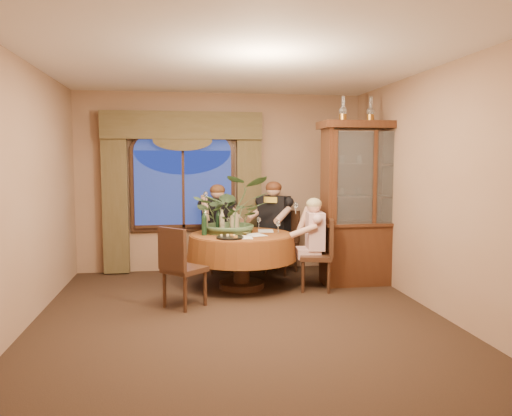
{
  "coord_description": "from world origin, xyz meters",
  "views": [
    {
      "loc": [
        -0.62,
        -5.44,
        1.74
      ],
      "look_at": [
        0.37,
        1.25,
        1.1
      ],
      "focal_mm": 35.0,
      "sensor_mm": 36.0,
      "label": 1
    }
  ],
  "objects": [
    {
      "name": "chair_back_right",
      "position": [
        0.89,
        2.06,
        0.48
      ],
      "size": [
        0.59,
        0.59,
        0.96
      ],
      "primitive_type": "cube",
      "rotation": [
        0.0,
        0.0,
        -3.86
      ],
      "color": "black",
      "rests_on": "floor"
    },
    {
      "name": "cheese_platter",
      "position": [
        -0.02,
        0.86,
        0.76
      ],
      "size": [
        0.35,
        0.35,
        0.02
      ],
      "primitive_type": "cylinder",
      "color": "black",
      "rests_on": "dining_table"
    },
    {
      "name": "drapery_left",
      "position": [
        -1.63,
        2.38,
        1.18
      ],
      "size": [
        0.38,
        0.14,
        2.32
      ],
      "primitive_type": "cube",
      "color": "#473C20",
      "rests_on": "floor"
    },
    {
      "name": "ceiling",
      "position": [
        0.0,
        0.0,
        2.8
      ],
      "size": [
        5.0,
        5.0,
        0.0
      ],
      "primitive_type": "plane",
      "rotation": [
        3.14,
        0.0,
        0.0
      ],
      "color": "white",
      "rests_on": "wall_back"
    },
    {
      "name": "oil_lamp_left",
      "position": [
        1.58,
        1.26,
        2.45
      ],
      "size": [
        0.11,
        0.11,
        0.34
      ],
      "primitive_type": null,
      "color": "#A5722D",
      "rests_on": "china_cabinet"
    },
    {
      "name": "person_pink",
      "position": [
        1.18,
        1.13,
        0.62
      ],
      "size": [
        0.46,
        0.49,
        1.24
      ],
      "primitive_type": null,
      "rotation": [
        0.0,
        0.0,
        1.46
      ],
      "color": "beige",
      "rests_on": "floor"
    },
    {
      "name": "china_cabinet",
      "position": [
        1.98,
        1.26,
        1.14
      ],
      "size": [
        1.41,
        0.56,
        2.28
      ],
      "primitive_type": "cube",
      "color": "#361A0D",
      "rests_on": "floor"
    },
    {
      "name": "window",
      "position": [
        -0.6,
        2.43,
        1.3
      ],
      "size": [
        1.62,
        0.1,
        1.32
      ],
      "primitive_type": null,
      "color": "navy",
      "rests_on": "wall_back"
    },
    {
      "name": "chair_front_left",
      "position": [
        -0.6,
        0.47,
        0.48
      ],
      "size": [
        0.59,
        0.59,
        0.96
      ],
      "primitive_type": "cube",
      "rotation": [
        0.0,
        0.0,
        -0.78
      ],
      "color": "black",
      "rests_on": "floor"
    },
    {
      "name": "dining_table",
      "position": [
        0.17,
        1.25,
        0.38
      ],
      "size": [
        1.61,
        1.61,
        0.75
      ],
      "primitive_type": "cylinder",
      "rotation": [
        0.0,
        0.0,
        -0.08
      ],
      "color": "maroon",
      "rests_on": "floor"
    },
    {
      "name": "wall_right",
      "position": [
        2.25,
        0.0,
        1.4
      ],
      "size": [
        0.0,
        5.0,
        5.0
      ],
      "primitive_type": "plane",
      "rotation": [
        1.57,
        0.0,
        -1.57
      ],
      "color": "#8D674B",
      "rests_on": "ground"
    },
    {
      "name": "chair_back",
      "position": [
        -0.06,
        2.32,
        0.48
      ],
      "size": [
        0.5,
        0.5,
        0.96
      ],
      "primitive_type": "cube",
      "rotation": [
        0.0,
        0.0,
        -2.93
      ],
      "color": "black",
      "rests_on": "floor"
    },
    {
      "name": "arched_transom",
      "position": [
        -0.6,
        2.43,
        2.08
      ],
      "size": [
        1.6,
        0.06,
        0.44
      ],
      "primitive_type": null,
      "color": "navy",
      "rests_on": "wall_back"
    },
    {
      "name": "floor",
      "position": [
        0.0,
        0.0,
        0.0
      ],
      "size": [
        5.0,
        5.0,
        0.0
      ],
      "primitive_type": "plane",
      "color": "black",
      "rests_on": "ground"
    },
    {
      "name": "stoneware_vase",
      "position": [
        0.09,
        1.4,
        0.89
      ],
      "size": [
        0.15,
        0.15,
        0.28
      ],
      "primitive_type": null,
      "color": "#9B8864",
      "rests_on": "dining_table"
    },
    {
      "name": "person_back",
      "position": [
        -0.09,
        2.23,
        0.69
      ],
      "size": [
        0.6,
        0.57,
        1.39
      ],
      "primitive_type": null,
      "rotation": [
        0.0,
        0.0,
        -2.88
      ],
      "color": "black",
      "rests_on": "floor"
    },
    {
      "name": "wine_bottle_1",
      "position": [
        -0.09,
        1.31,
        0.92
      ],
      "size": [
        0.07,
        0.07,
        0.33
      ],
      "primitive_type": "cylinder",
      "color": "tan",
      "rests_on": "dining_table"
    },
    {
      "name": "wall_back",
      "position": [
        0.0,
        2.5,
        1.4
      ],
      "size": [
        4.5,
        0.0,
        4.5
      ],
      "primitive_type": "plane",
      "rotation": [
        1.57,
        0.0,
        0.0
      ],
      "color": "#8D674B",
      "rests_on": "ground"
    },
    {
      "name": "drapery_right",
      "position": [
        0.43,
        2.38,
        1.18
      ],
      "size": [
        0.38,
        0.14,
        2.32
      ],
      "primitive_type": "cube",
      "color": "#473C20",
      "rests_on": "floor"
    },
    {
      "name": "wine_glass_person_pink",
      "position": [
        0.67,
        1.19,
        0.84
      ],
      "size": [
        0.07,
        0.07,
        0.18
      ],
      "primitive_type": null,
      "color": "silver",
      "rests_on": "dining_table"
    },
    {
      "name": "oil_lamp_center",
      "position": [
        1.98,
        1.26,
        2.45
      ],
      "size": [
        0.11,
        0.11,
        0.34
      ],
      "primitive_type": null,
      "color": "#A5722D",
      "rests_on": "china_cabinet"
    },
    {
      "name": "swag_valance",
      "position": [
        -0.6,
        2.35,
        2.28
      ],
      "size": [
        2.45,
        0.16,
        0.42
      ],
      "primitive_type": null,
      "color": "#473C20",
      "rests_on": "wall_back"
    },
    {
      "name": "wine_bottle_0",
      "position": [
        -0.31,
        1.37,
        0.92
      ],
      "size": [
        0.07,
        0.07,
        0.33
      ],
      "primitive_type": "cylinder",
      "color": "tan",
      "rests_on": "dining_table"
    },
    {
      "name": "wine_bottle_3",
      "position": [
        -0.33,
        1.19,
        0.92
      ],
      "size": [
        0.07,
        0.07,
        0.33
      ],
      "primitive_type": "cylinder",
      "color": "black",
      "rests_on": "dining_table"
    },
    {
      "name": "tasting_paper_0",
      "position": [
        0.35,
        1.09,
        0.75
      ],
      "size": [
        0.29,
        0.35,
        0.0
      ],
      "primitive_type": "cube",
      "rotation": [
        0.0,
        0.0,
        0.32
      ],
      "color": "white",
      "rests_on": "dining_table"
    },
    {
      "name": "wine_bottle_2",
      "position": [
        -0.13,
        1.41,
        0.92
      ],
      "size": [
        0.07,
        0.07,
        0.33
      ],
      "primitive_type": "cylinder",
      "color": "black",
      "rests_on": "dining_table"
    },
    {
      "name": "person_scarf",
      "position": [
        0.78,
        2.05,
        0.72
      ],
      "size": [
        0.69,
        0.69,
        1.43
      ],
      "primitive_type": null,
      "rotation": [
        0.0,
        0.0,
        -3.79
      ],
      "color": "black",
      "rests_on": "floor"
    },
    {
      "name": "oil_lamp_right",
      "position": [
        2.38,
        1.26,
        2.45
      ],
      "size": [
        0.11,
        0.11,
        0.34
      ],
      "primitive_type": null,
      "color": "#A5722D",
      "rests_on": "china_cabinet"
    },
    {
      "name": "centerpiece_plant",
      "position": [
        0.06,
        1.42,
        1.42
      ],
      "size": [
        1.08,
        1.2,
        0.93
      ],
      "primitive_type": "imported",
      "color": "#425E39",
      "rests_on": "dining_table"
    },
    {
      "name": "wine_glass_person_back",
      "position": [
        0.05,
        1.73,
        0.84
      ],
      "size": [
        0.07,
        0.07,
        0.18
      ],
      "primitive_type": null,
      "color": "silver",
      "rests_on": "dining_table"
    },
    {
      "name": "tasting_paper_2",
      "position": [
        0.17,
        0.91,
        0.75
      ],
      "size": [
        0.23,
        0.31,
        0.0
      ],
      "primitive_type": "cube",
      "rotation": [
        0.0,
        0.0,
        -0.05
      ],
      "color": "white",
      "rests_on": "dining_table"
    },
    {
      "name": "chair_right",
      "position": [
        1.15,
        0.99,
        0.48
      ],
      "size": [
        0.51,
        0.51,
        0.96
      ],
      "primitive_type": "cube",
      "rotation": [
        0.0,
        0.0,
        1.32
      ],
      "color": "black",
      "rests_on": "floor"
    },
    {
      "name": "wine_glass_person_scarf",
      "position": [
        0.48,
        1.65,
        0.84
      ],
      "size": [
        0.07,
        0.07,
        0.18
      ],
      "primitive_type": null,
      "color": "silver",
      "rests_on": "dining_table"
    },
    {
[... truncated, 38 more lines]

